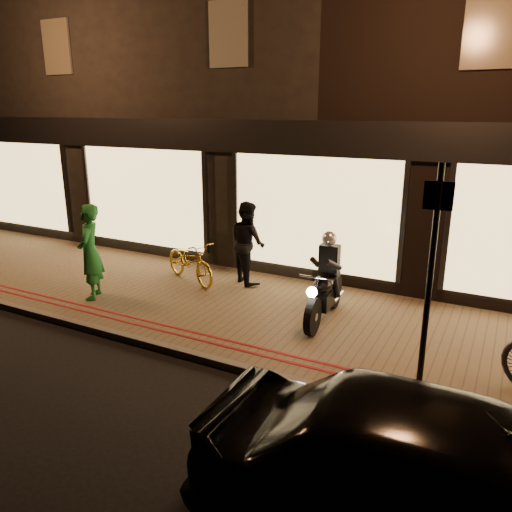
{
  "coord_description": "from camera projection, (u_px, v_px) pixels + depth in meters",
  "views": [
    {
      "loc": [
        3.69,
        -5.64,
        3.73
      ],
      "look_at": [
        -0.43,
        2.2,
        1.1
      ],
      "focal_mm": 35.0,
      "sensor_mm": 36.0,
      "label": 1
    }
  ],
  "objects": [
    {
      "name": "ground",
      "position": [
        213.0,
        367.0,
        7.49
      ],
      "size": [
        90.0,
        90.0,
        0.0
      ],
      "primitive_type": "plane",
      "color": "black",
      "rests_on": "ground"
    },
    {
      "name": "sidewalk",
      "position": [
        272.0,
        316.0,
        9.17
      ],
      "size": [
        50.0,
        4.0,
        0.12
      ],
      "primitive_type": "cube",
      "color": "brown",
      "rests_on": "ground"
    },
    {
      "name": "kerb_stone",
      "position": [
        215.0,
        362.0,
        7.52
      ],
      "size": [
        50.0,
        0.14,
        0.12
      ],
      "primitive_type": "cube",
      "color": "#59544C",
      "rests_on": "ground"
    },
    {
      "name": "red_kerb_lines",
      "position": [
        232.0,
        344.0,
        7.93
      ],
      "size": [
        50.0,
        0.26,
        0.01
      ],
      "color": "maroon",
      "rests_on": "sidewalk"
    },
    {
      "name": "building_row",
      "position": [
        383.0,
        89.0,
        13.92
      ],
      "size": [
        48.0,
        10.11,
        8.5
      ],
      "color": "black",
      "rests_on": "ground"
    },
    {
      "name": "motorcycle",
      "position": [
        326.0,
        287.0,
        8.72
      ],
      "size": [
        0.6,
        1.94,
        1.59
      ],
      "rotation": [
        0.0,
        0.0,
        0.06
      ],
      "color": "black",
      "rests_on": "sidewalk"
    },
    {
      "name": "sign_post",
      "position": [
        431.0,
        269.0,
        6.26
      ],
      "size": [
        0.35,
        0.09,
        3.0
      ],
      "rotation": [
        0.0,
        0.0,
        0.07
      ],
      "color": "black",
      "rests_on": "sidewalk"
    },
    {
      "name": "bicycle_gold",
      "position": [
        190.0,
        261.0,
        10.7
      ],
      "size": [
        1.84,
        1.27,
        0.92
      ],
      "primitive_type": "imported",
      "rotation": [
        0.0,
        0.0,
        1.15
      ],
      "color": "gold",
      "rests_on": "sidewalk"
    },
    {
      "name": "person_green",
      "position": [
        90.0,
        252.0,
        9.65
      ],
      "size": [
        0.74,
        0.82,
        1.87
      ],
      "primitive_type": "imported",
      "rotation": [
        0.0,
        0.0,
        -1.03
      ],
      "color": "#1F742F",
      "rests_on": "sidewalk"
    },
    {
      "name": "person_dark",
      "position": [
        248.0,
        242.0,
        10.56
      ],
      "size": [
        1.08,
        1.04,
        1.76
      ],
      "primitive_type": "imported",
      "rotation": [
        0.0,
        0.0,
        2.52
      ],
      "color": "black",
      "rests_on": "sidewalk"
    },
    {
      "name": "parked_car",
      "position": [
        466.0,
        495.0,
        3.97
      ],
      "size": [
        4.59,
        1.92,
        1.55
      ],
      "primitive_type": "imported",
      "rotation": [
        0.0,
        0.0,
        1.59
      ],
      "color": "black",
      "rests_on": "ground"
    }
  ]
}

